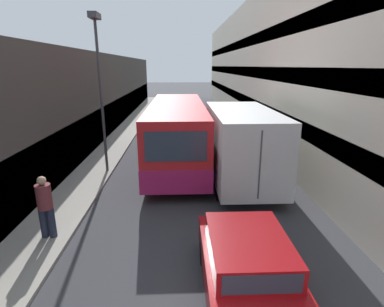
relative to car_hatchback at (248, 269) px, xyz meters
name	(u,v)px	position (x,y,z in m)	size (l,w,h in m)	color
ground_plane	(190,151)	(-0.83, 11.63, -0.72)	(150.00, 150.00, 0.00)	#38383D
sidewalk_left	(110,151)	(-5.45, 11.63, -0.67)	(1.81, 60.00, 0.11)	#9E998E
building_left_shopfront	(71,108)	(-7.46, 11.63, 1.82)	(2.40, 60.00, 5.60)	#423D38
building_right_apartment	(289,69)	(4.63, 11.63, 3.91)	(2.40, 60.00, 9.31)	beige
car_hatchback	(248,269)	(0.00, 0.00, 0.00)	(1.83, 4.00, 1.43)	#9E0F14
bus	(177,132)	(-1.54, 9.41, 0.88)	(2.61, 9.92, 3.02)	red
box_truck	(237,140)	(1.13, 7.46, 0.94)	(2.43, 8.10, 3.09)	silver
panel_van	(174,111)	(-1.85, 19.47, 0.43)	(1.86, 4.64, 2.08)	silver
pedestrian	(45,205)	(-5.14, 2.43, 0.36)	(0.43, 0.41, 1.82)	#23283D
street_lamp	(99,66)	(-4.80, 8.06, 4.06)	(0.36, 0.80, 6.74)	#38383D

